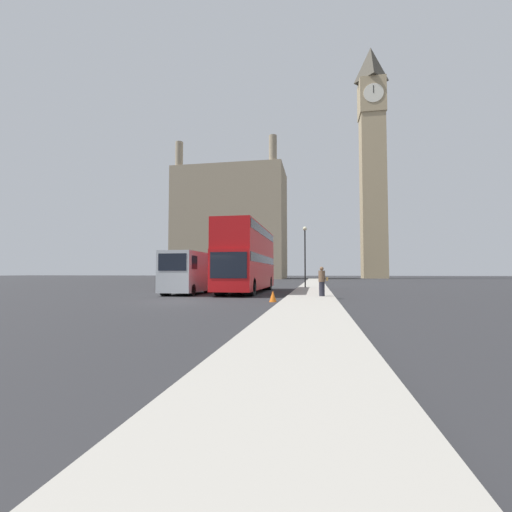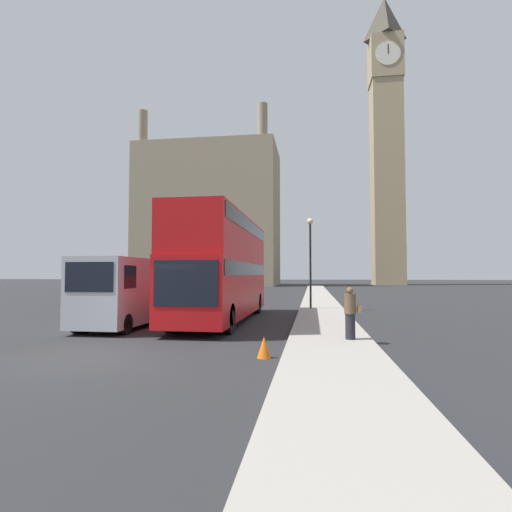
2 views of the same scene
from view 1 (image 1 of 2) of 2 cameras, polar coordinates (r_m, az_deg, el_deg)
ground_plane at (r=17.53m, az=-12.28°, el=-7.37°), size 300.00×300.00×0.00m
sidewalk_strip at (r=16.23m, az=8.91°, el=-7.51°), size 2.58×120.00×0.15m
clock_tower at (r=96.36m, az=18.84°, el=15.22°), size 6.44×6.61×60.39m
building_block_distant at (r=85.54m, az=-4.14°, el=5.27°), size 26.50×14.94×32.61m
red_double_decker_bus at (r=24.78m, az=-1.41°, el=-0.06°), size 2.48×10.99×4.69m
white_van at (r=23.09m, az=-11.27°, el=-2.61°), size 2.10×5.27×2.76m
pedestrian at (r=18.94m, az=10.94°, el=-4.17°), size 0.51×0.35×1.59m
street_lamp at (r=30.19m, az=8.16°, el=1.51°), size 0.36×0.36×5.31m
parked_sedan at (r=45.13m, az=-1.77°, el=-3.72°), size 1.75×4.40×1.52m
traffic_cone at (r=16.73m, az=2.83°, el=-6.71°), size 0.36×0.36×0.55m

